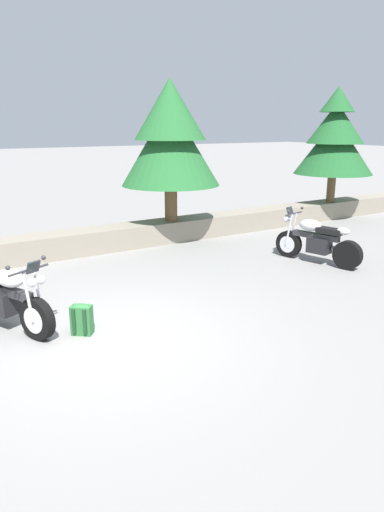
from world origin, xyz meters
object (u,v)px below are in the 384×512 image
object	(u,v)px
rider_backpack	(82,318)
pine_tree_mid_right	(335,138)
motorcycle_silver_centre	(316,241)
pine_tree_mid_left	(170,135)
motorcycle_white_near_left	(5,298)

from	to	relation	value
rider_backpack	pine_tree_mid_right	distance (m)	11.00
motorcycle_silver_centre	pine_tree_mid_right	xyz separation A→B (m)	(4.18, 3.39, 2.10)
pine_tree_mid_left	pine_tree_mid_right	distance (m)	5.94
rider_backpack	pine_tree_mid_left	world-z (taller)	pine_tree_mid_left
motorcycle_silver_centre	pine_tree_mid_left	xyz separation A→B (m)	(-1.76, 3.44, 2.25)
rider_backpack	pine_tree_mid_right	bearing A→B (deg)	23.13
motorcycle_white_near_left	motorcycle_silver_centre	size ratio (longest dim) A/B	0.95
motorcycle_silver_centre	motorcycle_white_near_left	bearing A→B (deg)	-179.66
pine_tree_mid_left	motorcycle_silver_centre	bearing A→B (deg)	-62.94
pine_tree_mid_left	pine_tree_mid_right	xyz separation A→B (m)	(5.94, -0.05, -0.15)
motorcycle_white_near_left	pine_tree_mid_left	size ratio (longest dim) A/B	0.55
motorcycle_white_near_left	motorcycle_silver_centre	world-z (taller)	same
motorcycle_silver_centre	rider_backpack	xyz separation A→B (m)	(-5.70, -0.83, -0.24)
rider_backpack	pine_tree_mid_right	world-z (taller)	pine_tree_mid_right
motorcycle_white_near_left	pine_tree_mid_right	bearing A→B (deg)	17.65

